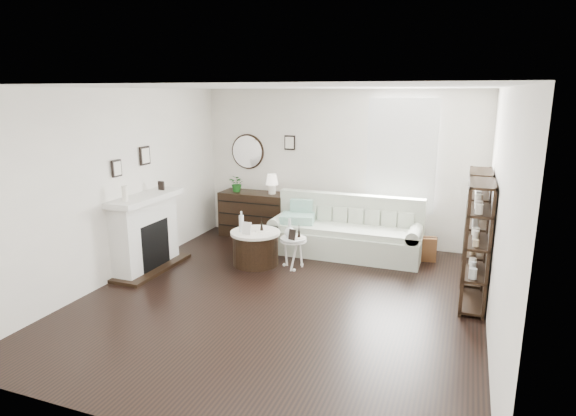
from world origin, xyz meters
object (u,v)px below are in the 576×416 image
at_px(dresser, 254,214).
at_px(pedestal_table, 293,240).
at_px(sofa, 346,235).
at_px(drum_table, 256,248).

height_order(dresser, pedestal_table, dresser).
relative_size(sofa, dresser, 1.98).
distance_m(drum_table, pedestal_table, 0.64).
bearing_deg(dresser, drum_table, -64.90).
xyz_separation_m(dresser, drum_table, (0.66, -1.40, -0.14)).
bearing_deg(pedestal_table, dresser, 133.00).
height_order(drum_table, pedestal_table, drum_table).
xyz_separation_m(sofa, drum_table, (-1.20, -1.01, -0.05)).
bearing_deg(sofa, dresser, 168.02).
relative_size(dresser, pedestal_table, 2.55).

